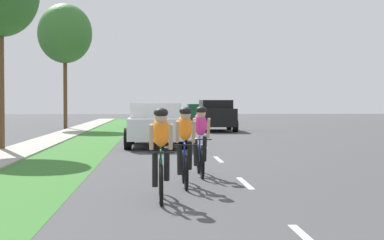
% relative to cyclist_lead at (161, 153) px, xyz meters
% --- Properties ---
extents(ground_plane, '(120.00, 120.00, 0.00)m').
position_rel_cyclist_lead_xyz_m(ground_plane, '(1.76, 13.36, -0.81)').
color(ground_plane, '#424244').
extents(grass_verge, '(2.30, 70.00, 0.01)m').
position_rel_cyclist_lead_xyz_m(grass_verge, '(-2.76, 13.36, -0.81)').
color(grass_verge, '#38722D').
rests_on(grass_verge, ground_plane).
extents(sidewalk_concrete, '(1.56, 70.00, 0.10)m').
position_rel_cyclist_lead_xyz_m(sidewalk_concrete, '(-4.69, 13.36, -0.81)').
color(sidewalk_concrete, '#9E998E').
rests_on(sidewalk_concrete, ground_plane).
extents(lane_markings_center, '(0.12, 52.71, 0.01)m').
position_rel_cyclist_lead_xyz_m(lane_markings_center, '(1.76, 17.36, -0.81)').
color(lane_markings_center, white).
rests_on(lane_markings_center, ground_plane).
extents(cyclist_lead, '(0.42, 1.72, 1.58)m').
position_rel_cyclist_lead_xyz_m(cyclist_lead, '(0.00, 0.00, 0.00)').
color(cyclist_lead, black).
rests_on(cyclist_lead, ground_plane).
extents(cyclist_trailing, '(0.42, 1.72, 1.58)m').
position_rel_cyclist_lead_xyz_m(cyclist_trailing, '(0.49, 1.65, 0.00)').
color(cyclist_trailing, black).
rests_on(cyclist_trailing, ground_plane).
extents(cyclist_distant, '(0.42, 1.72, 1.58)m').
position_rel_cyclist_lead_xyz_m(cyclist_distant, '(0.93, 3.30, 0.00)').
color(cyclist_distant, black).
rests_on(cyclist_distant, ground_plane).
extents(pickup_white, '(2.22, 5.10, 1.64)m').
position_rel_cyclist_lead_xyz_m(pickup_white, '(-0.06, 12.40, 0.02)').
color(pickup_white, silver).
rests_on(pickup_white, ground_plane).
extents(suv_black, '(2.15, 4.70, 1.79)m').
position_rel_cyclist_lead_xyz_m(suv_black, '(3.45, 24.29, 0.14)').
color(suv_black, black).
rests_on(suv_black, ground_plane).
extents(sedan_dark_green, '(1.98, 4.30, 1.52)m').
position_rel_cyclist_lead_xyz_m(sedan_dark_green, '(3.29, 36.70, -0.04)').
color(sedan_dark_green, '#194C2D').
rests_on(sedan_dark_green, ground_plane).
extents(street_tree_far, '(3.37, 3.37, 7.82)m').
position_rel_cyclist_lead_xyz_m(street_tree_far, '(-5.67, 27.65, 5.13)').
color(street_tree_far, brown).
rests_on(street_tree_far, ground_plane).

